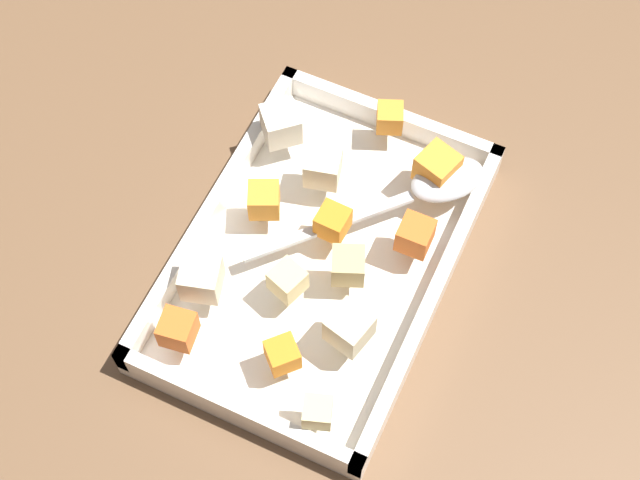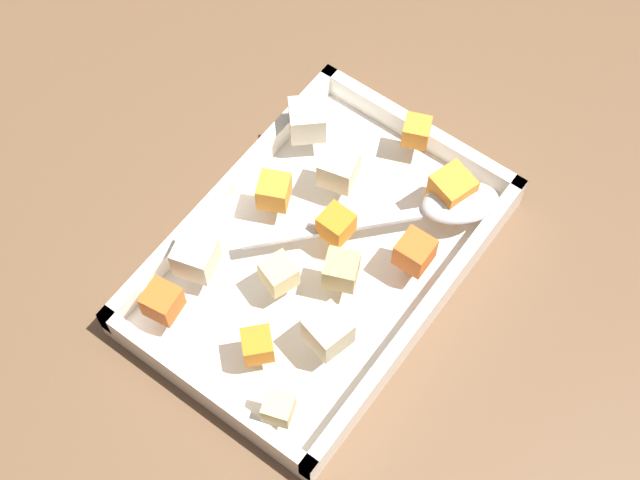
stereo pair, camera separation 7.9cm
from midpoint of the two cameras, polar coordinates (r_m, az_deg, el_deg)
ground_plane at (r=0.88m, az=-3.82°, el=-1.63°), size 4.00×4.00×0.00m
baking_dish at (r=0.87m, az=-2.60°, el=-1.45°), size 0.34×0.23×0.04m
carrot_chunk_near_left at (r=0.81m, az=-11.33°, el=-5.54°), size 0.03×0.03×0.03m
carrot_chunk_far_right at (r=0.87m, az=4.48°, el=4.14°), size 0.04×0.04×0.03m
carrot_chunk_heap_top at (r=0.79m, az=-5.15°, el=-7.14°), size 0.04×0.04×0.03m
carrot_chunk_heap_side at (r=0.90m, az=1.71°, el=7.16°), size 0.03×0.03×0.02m
carrot_chunk_mid_left at (r=0.83m, az=3.06°, el=0.05°), size 0.03×0.03×0.03m
carrot_chunk_center at (r=0.86m, az=-6.04°, el=2.18°), size 0.04×0.04×0.03m
carrot_chunk_corner_nw at (r=0.84m, az=-1.92°, el=0.85°), size 0.03×0.03×0.03m
potato_chunk_back_center at (r=0.82m, az=-9.89°, el=-2.52°), size 0.04×0.04×0.03m
potato_chunk_under_handle at (r=0.87m, az=-2.43°, el=4.19°), size 0.04×0.04×0.03m
potato_chunk_near_right at (r=0.82m, az=-1.05°, el=-1.80°), size 0.04×0.04×0.03m
potato_chunk_rim_edge at (r=0.82m, az=-4.74°, el=-2.70°), size 0.03×0.03×0.03m
potato_chunk_corner_se at (r=0.77m, az=-3.12°, el=-10.56°), size 0.03×0.03×0.02m
potato_chunk_corner_ne at (r=0.79m, az=-1.08°, el=-5.58°), size 0.04×0.04×0.03m
parsnip_chunk_mid_right at (r=0.90m, az=-4.91°, el=6.74°), size 0.05×0.05×0.03m
serving_spoon at (r=0.87m, az=4.27°, el=3.10°), size 0.19×0.18×0.02m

